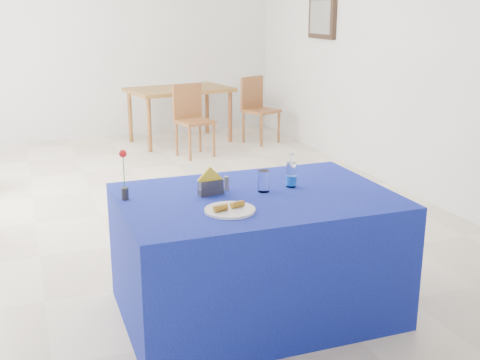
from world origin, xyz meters
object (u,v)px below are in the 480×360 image
(oak_table, at_px, (180,94))
(chair_bg_left, at_px, (191,115))
(water_bottle, at_px, (291,175))
(chair_bg_right, at_px, (257,105))
(plate, at_px, (230,210))
(blue_table, at_px, (256,254))

(oak_table, bearing_deg, chair_bg_left, -94.21)
(water_bottle, xyz_separation_m, oak_table, (0.54, 4.80, -0.15))
(oak_table, bearing_deg, chair_bg_right, -19.59)
(water_bottle, height_order, chair_bg_left, water_bottle)
(plate, height_order, chair_bg_left, chair_bg_left)
(oak_table, relative_size, chair_bg_right, 1.64)
(chair_bg_right, bearing_deg, blue_table, -135.64)
(plate, bearing_deg, chair_bg_left, 77.12)
(oak_table, relative_size, chair_bg_left, 1.65)
(plate, xyz_separation_m, blue_table, (0.24, 0.23, -0.39))
(water_bottle, bearing_deg, chair_bg_left, 83.19)
(chair_bg_left, xyz_separation_m, chair_bg_right, (1.06, 0.45, 0.00))
(blue_table, relative_size, chair_bg_right, 1.77)
(plate, distance_m, blue_table, 0.51)
(blue_table, bearing_deg, chair_bg_right, 68.26)
(blue_table, bearing_deg, chair_bg_left, 79.71)
(chair_bg_left, distance_m, chair_bg_right, 1.15)
(plate, bearing_deg, oak_table, 78.45)
(blue_table, distance_m, oak_table, 4.96)
(chair_bg_right, bearing_deg, oak_table, 136.51)
(water_bottle, bearing_deg, oak_table, 83.62)
(chair_bg_left, bearing_deg, chair_bg_right, 8.94)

